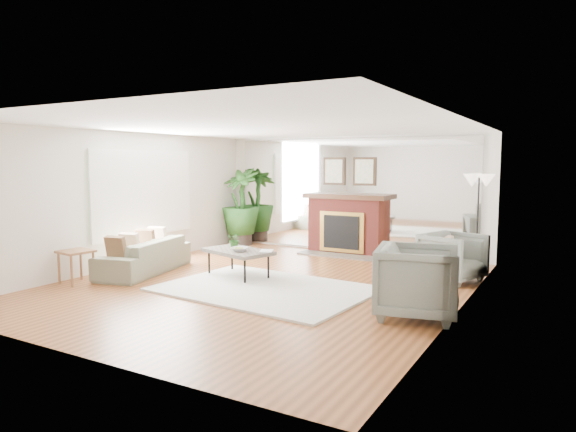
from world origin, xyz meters
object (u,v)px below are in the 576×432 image
Objects in this scene: potted_ficus at (241,204)px; side_table at (76,256)px; coffee_table at (238,252)px; floor_lamp at (479,188)px; armchair_front at (417,281)px; armchair_back at (453,257)px; fireplace at (345,223)px; sofa at (144,256)px.

side_table is at bearing -90.63° from potted_ficus.
coffee_table is at bearing -55.88° from potted_ficus.
armchair_front is at bearing -91.59° from floor_lamp.
armchair_front is 6.35m from potted_ficus.
potted_ficus is (-5.16, 1.36, 0.57)m from armchair_back.
potted_ficus is (-1.96, 2.89, 0.53)m from coffee_table.
floor_lamp is (5.35, 4.52, 1.02)m from side_table.
coffee_table is at bearing -139.13° from floor_lamp.
coffee_table is at bearing -101.88° from fireplace.
side_table reaches higher than coffee_table.
floor_lamp is at bearing 110.72° from sofa.
fireplace is 1.54× the size of coffee_table.
armchair_front reaches higher than coffee_table.
armchair_front reaches higher than armchair_back.
fireplace reaches higher than sofa.
potted_ficus is (-5.20, 3.61, 0.51)m from armchair_front.
sofa is (-1.68, -0.47, -0.14)m from coffee_table.
floor_lamp is at bearing 40.21° from side_table.
armchair_back is at bearing -14.79° from potted_ficus.
coffee_table is at bearing 136.03° from armchair_back.
coffee_table is at bearing 65.00° from armchair_front.
side_table is at bearing -140.90° from coffee_table.
armchair_back is 1.63× the size of side_table.
fireplace is 4.58m from armchair_front.
floor_lamp is at bearing -14.12° from armchair_front.
armchair_back reaches higher than side_table.
fireplace is at bearing 60.49° from side_table.
fireplace reaches higher than armchair_back.
armchair_front is 3.75m from floor_lamp.
coffee_table is 3.32m from armchair_front.
sofa is (-2.32, -3.52, -0.37)m from fireplace.
coffee_table is 1.53× the size of armchair_back.
armchair_front is (4.92, -0.24, 0.16)m from sofa.
floor_lamp is (5.02, 3.36, 1.18)m from sofa.
side_table is at bearing -119.51° from fireplace.
armchair_back is at bearing 25.56° from coffee_table.
sofa is 4.93m from armchair_front.
fireplace is 2.05× the size of armchair_front.
potted_ficus reaches higher than armchair_front.
armchair_front is (2.60, -3.77, -0.20)m from fireplace.
sofa is 3.75× the size of side_table.
coffee_table is 0.66× the size of sofa.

